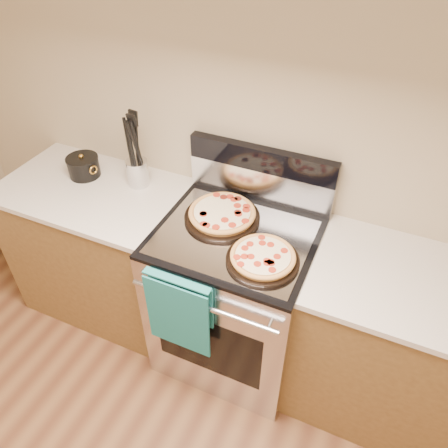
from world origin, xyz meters
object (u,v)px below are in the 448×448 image
at_px(pepperoni_pizza_front, 263,258).
at_px(utensil_crock, 138,173).
at_px(pepperoni_pizza_back, 222,214).
at_px(saucepan, 84,167).
at_px(range_body, 235,298).

relative_size(pepperoni_pizza_front, utensil_crock, 2.19).
bearing_deg(utensil_crock, pepperoni_pizza_back, -10.94).
bearing_deg(pepperoni_pizza_front, utensil_crock, 159.90).
height_order(pepperoni_pizza_front, saucepan, saucepan).
xyz_separation_m(pepperoni_pizza_front, utensil_crock, (-0.84, 0.31, 0.04)).
relative_size(range_body, utensil_crock, 6.11).
distance_m(pepperoni_pizza_front, saucepan, 1.19).
height_order(range_body, saucepan, saucepan).
bearing_deg(range_body, pepperoni_pizza_front, -35.84).
relative_size(range_body, pepperoni_pizza_back, 2.45).
bearing_deg(utensil_crock, pepperoni_pizza_front, -20.10).
height_order(pepperoni_pizza_back, saucepan, saucepan).
bearing_deg(saucepan, pepperoni_pizza_back, -3.59).
bearing_deg(saucepan, pepperoni_pizza_front, -12.36).
relative_size(range_body, pepperoni_pizza_front, 2.79).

